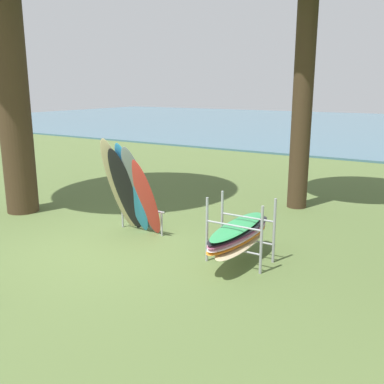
% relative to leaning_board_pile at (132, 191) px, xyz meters
% --- Properties ---
extents(ground_plane, '(80.00, 80.00, 0.00)m').
position_rel_leaning_board_pile_xyz_m(ground_plane, '(0.20, -1.03, -1.02)').
color(ground_plane, '#566B38').
extents(lake_water, '(80.00, 36.00, 0.10)m').
position_rel_leaning_board_pile_xyz_m(lake_water, '(0.20, 30.90, -0.97)').
color(lake_water, '#477084').
rests_on(lake_water, ground).
extents(leaning_board_pile, '(1.31, 1.03, 2.21)m').
position_rel_leaning_board_pile_xyz_m(leaning_board_pile, '(0.00, 0.00, 0.00)').
color(leaning_board_pile, '#C6B289').
rests_on(leaning_board_pile, ground).
extents(board_storage_rack, '(1.15, 2.13, 1.25)m').
position_rel_leaning_board_pile_xyz_m(board_storage_rack, '(2.68, -0.12, -0.47)').
color(board_storage_rack, '#9EA0A5').
rests_on(board_storage_rack, ground).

